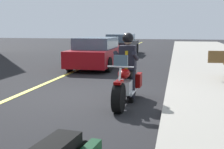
# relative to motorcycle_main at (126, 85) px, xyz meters

# --- Properties ---
(ground_plane) EXTENTS (80.00, 80.00, 0.00)m
(ground_plane) POSITION_rel_motorcycle_main_xyz_m (-0.33, -1.07, -0.45)
(ground_plane) COLOR black
(lane_center_stripe) EXTENTS (60.00, 0.16, 0.01)m
(lane_center_stripe) POSITION_rel_motorcycle_main_xyz_m (-0.33, -3.07, -0.45)
(lane_center_stripe) COLOR #E5DB4C
(lane_center_stripe) RESTS_ON ground_plane
(motorcycle_main) EXTENTS (2.21, 0.62, 1.26)m
(motorcycle_main) POSITION_rel_motorcycle_main_xyz_m (0.00, 0.00, 0.00)
(motorcycle_main) COLOR black
(motorcycle_main) RESTS_ON ground_plane
(rider_main) EXTENTS (0.63, 0.55, 1.74)m
(rider_main) POSITION_rel_motorcycle_main_xyz_m (-0.19, 0.00, 0.58)
(rider_main) COLOR black
(rider_main) RESTS_ON ground_plane
(car_silver) EXTENTS (4.60, 1.92, 1.40)m
(car_silver) POSITION_rel_motorcycle_main_xyz_m (-6.28, -2.43, 0.24)
(car_silver) COLOR maroon
(car_silver) RESTS_ON ground_plane
(car_dark) EXTENTS (4.60, 1.92, 1.40)m
(car_dark) POSITION_rel_motorcycle_main_xyz_m (-13.18, -2.55, 0.24)
(car_dark) COLOR black
(car_dark) RESTS_ON ground_plane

